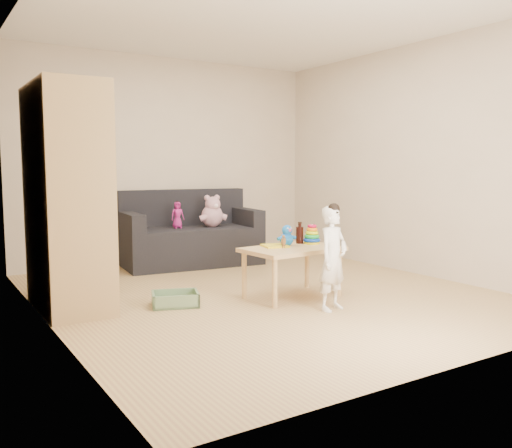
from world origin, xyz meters
TOP-DOWN VIEW (x-y plane):
  - room at (0.00, 0.00)m, footprint 4.50×4.50m
  - wardrobe at (-1.73, 0.46)m, footprint 0.53×1.06m
  - sofa at (0.07, 1.80)m, footprint 1.74×1.00m
  - play_table at (0.13, -0.25)m, footprint 0.94×0.63m
  - storage_bin at (-0.93, 0.03)m, footprint 0.48×0.42m
  - toddler at (0.15, -0.81)m, footprint 0.37×0.29m
  - pink_bear at (0.32, 1.72)m, footprint 0.36×0.33m
  - doll at (-0.12, 1.79)m, footprint 0.17×0.12m
  - ring_stacker at (0.44, -0.16)m, footprint 0.17×0.17m
  - brown_bottle at (0.35, -0.08)m, footprint 0.07×0.07m
  - blue_plush at (0.14, -0.15)m, footprint 0.17×0.14m
  - wooden_figure at (0.04, -0.25)m, footprint 0.05×0.05m
  - yellow_book at (0.02, -0.13)m, footprint 0.26×0.26m

SIDE VIEW (x-z plane):
  - storage_bin at x=-0.93m, z-range 0.00..0.12m
  - sofa at x=0.07m, z-range 0.00..0.47m
  - play_table at x=0.13m, z-range 0.00..0.47m
  - toddler at x=0.15m, z-range 0.00..0.87m
  - yellow_book at x=0.02m, z-range 0.47..0.49m
  - wooden_figure at x=0.04m, z-range 0.47..0.60m
  - ring_stacker at x=0.44m, z-range 0.45..0.64m
  - brown_bottle at x=0.35m, z-range 0.46..0.67m
  - blue_plush at x=0.14m, z-range 0.47..0.68m
  - doll at x=-0.12m, z-range 0.47..0.79m
  - pink_bear at x=0.32m, z-range 0.47..0.81m
  - wardrobe at x=-1.73m, z-range 0.00..1.91m
  - room at x=0.00m, z-range -0.95..3.55m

